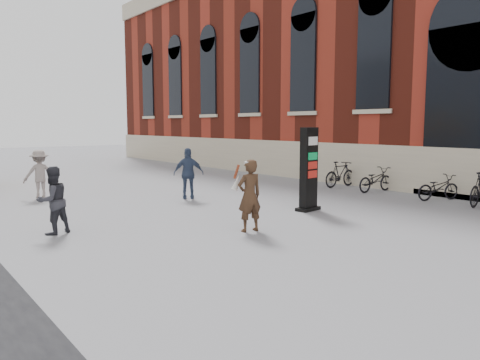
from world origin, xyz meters
TOP-DOWN VIEW (x-y plane):
  - ground at (0.00, 0.00)m, footprint 100.00×100.00m
  - station at (15.48, 6.00)m, footprint 12.15×44.50m
  - info_pylon at (3.62, 1.90)m, footprint 0.87×0.53m
  - woman at (0.42, 0.79)m, footprint 0.73×0.67m
  - pedestrian_a at (-3.47, 3.44)m, footprint 0.93×0.82m
  - pedestrian_b at (-2.17, 9.55)m, footprint 1.18×0.76m
  - pedestrian_c at (1.91, 6.06)m, footprint 1.13×0.93m
  - bike_4 at (8.60, 0.50)m, footprint 1.81×1.10m
  - bike_6 at (8.60, 3.10)m, footprint 1.86×0.74m
  - bike_7 at (8.60, 4.86)m, footprint 1.82×0.53m

SIDE VIEW (x-z plane):
  - ground at x=0.00m, z-range 0.00..0.00m
  - bike_4 at x=8.60m, z-range 0.00..0.90m
  - bike_6 at x=8.60m, z-range 0.00..0.96m
  - bike_7 at x=8.60m, z-range 0.00..1.09m
  - pedestrian_a at x=-3.47m, z-range 0.00..1.63m
  - pedestrian_b at x=-2.17m, z-range 0.00..1.72m
  - pedestrian_c at x=1.91m, z-range 0.00..1.80m
  - woman at x=0.42m, z-range 0.02..1.80m
  - info_pylon at x=3.62m, z-range 0.00..2.53m
  - station at x=15.48m, z-range -1.49..17.66m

